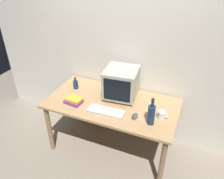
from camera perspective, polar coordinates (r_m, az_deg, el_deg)
name	(u,v)px	position (r m, az deg, el deg)	size (l,w,h in m)	color
ground_plane	(112,146)	(3.13, 0.00, -14.22)	(6.00, 6.00, 0.00)	gray
back_wall	(126,47)	(2.79, 3.73, 10.72)	(4.00, 0.08, 2.50)	silver
desk	(112,108)	(2.70, 0.00, -4.75)	(1.55, 0.80, 0.72)	tan
crt_monitor	(121,83)	(2.66, 2.36, 1.70)	(0.42, 0.42, 0.37)	#B2AD9E
keyboard	(106,111)	(2.50, -1.57, -5.57)	(0.42, 0.15, 0.02)	beige
computer_mouse	(135,116)	(2.43, 5.87, -6.79)	(0.06, 0.10, 0.04)	#3F3F47
bottle_tall	(151,114)	(2.31, 10.03, -6.23)	(0.08, 0.08, 0.32)	navy
bottle_short	(76,84)	(2.93, -9.29, 1.34)	(0.06, 0.06, 0.16)	navy
book_stack	(74,101)	(2.67, -9.76, -2.81)	(0.21, 0.17, 0.06)	#843893
mug	(162,115)	(2.45, 12.58, -6.34)	(0.12, 0.08, 0.09)	white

